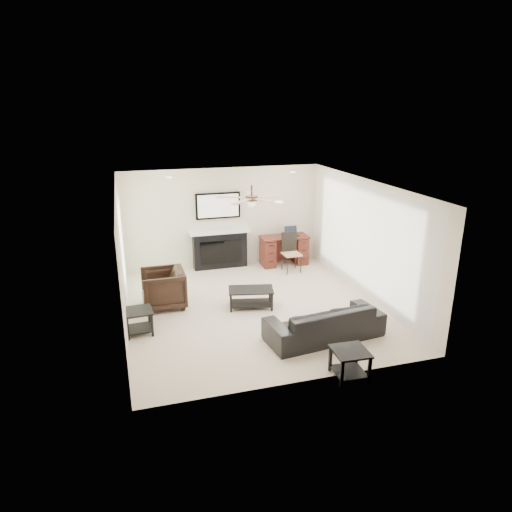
# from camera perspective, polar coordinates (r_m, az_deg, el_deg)

# --- Properties ---
(room_shell) EXTENTS (5.50, 5.54, 2.52)m
(room_shell) POSITION_cam_1_polar(r_m,az_deg,el_deg) (8.97, 0.65, 3.74)
(room_shell) COLOR beige
(room_shell) RESTS_ON ground
(sofa) EXTENTS (2.17, 1.06, 0.61)m
(sofa) POSITION_cam_1_polar(r_m,az_deg,el_deg) (8.22, 8.54, -8.14)
(sofa) COLOR black
(sofa) RESTS_ON ground
(armchair) EXTENTS (0.87, 0.84, 0.79)m
(armchair) POSITION_cam_1_polar(r_m,az_deg,el_deg) (9.50, -11.50, -3.99)
(armchair) COLOR black
(armchair) RESTS_ON ground
(coffee_table) EXTENTS (0.99, 0.68, 0.40)m
(coffee_table) POSITION_cam_1_polar(r_m,az_deg,el_deg) (9.34, -0.64, -5.29)
(coffee_table) COLOR black
(coffee_table) RESTS_ON ground
(end_table_near) EXTENTS (0.54, 0.54, 0.45)m
(end_table_near) POSITION_cam_1_polar(r_m,az_deg,el_deg) (7.23, 11.61, -13.04)
(end_table_near) COLOR black
(end_table_near) RESTS_ON ground
(end_table_left) EXTENTS (0.53, 0.53, 0.45)m
(end_table_left) POSITION_cam_1_polar(r_m,az_deg,el_deg) (8.59, -14.45, -7.94)
(end_table_left) COLOR black
(end_table_left) RESTS_ON ground
(fireplace_unit) EXTENTS (1.52, 0.34, 1.91)m
(fireplace_unit) POSITION_cam_1_polar(r_m,az_deg,el_deg) (11.43, -4.57, 3.11)
(fireplace_unit) COLOR black
(fireplace_unit) RESTS_ON ground
(desk) EXTENTS (1.22, 0.56, 0.76)m
(desk) POSITION_cam_1_polar(r_m,az_deg,el_deg) (11.79, 3.53, 0.71)
(desk) COLOR #3D140F
(desk) RESTS_ON ground
(desk_chair) EXTENTS (0.43, 0.45, 0.97)m
(desk_chair) POSITION_cam_1_polar(r_m,az_deg,el_deg) (11.27, 4.48, 0.41)
(desk_chair) COLOR black
(desk_chair) RESTS_ON ground
(laptop) EXTENTS (0.33, 0.24, 0.23)m
(laptop) POSITION_cam_1_polar(r_m,az_deg,el_deg) (11.70, 4.53, 3.08)
(laptop) COLOR black
(laptop) RESTS_ON desk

